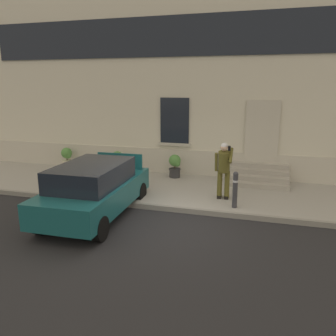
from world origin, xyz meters
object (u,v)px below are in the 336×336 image
Objects in this scene: hatchback_car_teal at (95,189)px; planter_cream at (67,157)px; planter_terracotta at (118,161)px; bollard_near_person at (235,188)px; planter_charcoal at (175,165)px; bollard_far_left at (98,177)px; person_on_phone at (224,167)px.

hatchback_car_teal is 5.38m from planter_cream.
planter_terracotta is at bearing -3.09° from planter_cream.
bollard_near_person is 1.22× the size of planter_cream.
hatchback_car_teal is at bearing -160.07° from bollard_near_person.
planter_cream is at bearing 129.93° from hatchback_car_teal.
bollard_near_person is 5.46m from planter_terracotta.
bollard_near_person reaches higher than planter_charcoal.
bollard_far_left is 1.22× the size of planter_charcoal.
planter_cream is 2.32m from planter_terracotta.
person_on_phone reaches higher than hatchback_car_teal.
person_on_phone is at bearing 9.33° from bollard_far_left.
planter_cream and planter_charcoal have the same top height.
planter_charcoal is at bearing -1.85° from planter_cream.
person_on_phone is at bearing 31.06° from hatchback_car_teal.
bollard_near_person is at bearing 0.00° from bollard_far_left.
bollard_far_left is at bearing 113.60° from hatchback_car_teal.
planter_terracotta is at bearing 153.80° from person_on_phone.
bollard_far_left is 4.02m from planter_cream.
hatchback_car_teal is 4.77× the size of planter_charcoal.
bollard_far_left is 3.87m from person_on_phone.
hatchback_car_teal is at bearing -50.07° from planter_cream.
hatchback_car_teal is 3.86m from bollard_near_person.
bollard_far_left reaches higher than planter_terracotta.
bollard_near_person is 1.22× the size of planter_charcoal.
person_on_phone is 2.02× the size of planter_charcoal.
person_on_phone is 7.04m from planter_cream.
planter_charcoal is at bearing 73.36° from hatchback_car_teal.
bollard_near_person reaches higher than planter_terracotta.
bollard_near_person is at bearing -57.65° from person_on_phone.
planter_cream is at bearing 176.91° from planter_terracotta.
bollard_far_left is at bearing -171.51° from person_on_phone.
bollard_far_left is at bearing -78.26° from planter_terracotta.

